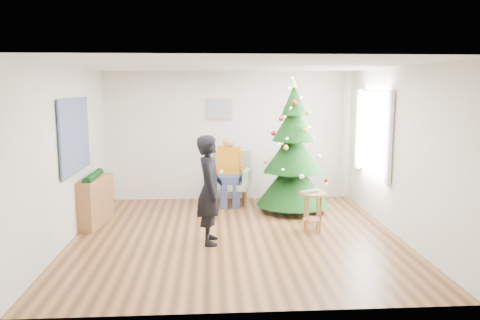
{
  "coord_description": "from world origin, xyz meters",
  "views": [
    {
      "loc": [
        -0.38,
        -6.99,
        2.29
      ],
      "look_at": [
        0.1,
        0.6,
        1.1
      ],
      "focal_mm": 35.0,
      "sensor_mm": 36.0,
      "label": 1
    }
  ],
  "objects": [
    {
      "name": "console",
      "position": [
        -2.33,
        0.76,
        0.4
      ],
      "size": [
        0.45,
        1.03,
        0.8
      ],
      "primitive_type": "cube",
      "rotation": [
        0.0,
        0.0,
        -0.15
      ],
      "color": "brown",
      "rests_on": "floor"
    },
    {
      "name": "wall_back",
      "position": [
        0.0,
        2.5,
        1.3
      ],
      "size": [
        5.0,
        0.0,
        5.0
      ],
      "primitive_type": "plane",
      "rotation": [
        1.57,
        0.0,
        0.0
      ],
      "color": "silver",
      "rests_on": "floor"
    },
    {
      "name": "standing_man",
      "position": [
        -0.4,
        -0.29,
        0.8
      ],
      "size": [
        0.4,
        0.6,
        1.61
      ],
      "primitive_type": "imported",
      "rotation": [
        0.0,
        0.0,
        1.6
      ],
      "color": "black",
      "rests_on": "floor"
    },
    {
      "name": "wall_left",
      "position": [
        -2.5,
        0.0,
        1.3
      ],
      "size": [
        0.0,
        5.0,
        5.0
      ],
      "primitive_type": "plane",
      "rotation": [
        1.57,
        0.0,
        1.57
      ],
      "color": "silver",
      "rests_on": "floor"
    },
    {
      "name": "floor",
      "position": [
        0.0,
        0.0,
        0.0
      ],
      "size": [
        5.0,
        5.0,
        0.0
      ],
      "primitive_type": "plane",
      "color": "brown",
      "rests_on": "ground"
    },
    {
      "name": "curtains",
      "position": [
        2.44,
        1.0,
        1.5
      ],
      "size": [
        0.05,
        1.75,
        1.5
      ],
      "color": "white",
      "rests_on": "wall_right"
    },
    {
      "name": "wall_front",
      "position": [
        0.0,
        -2.5,
        1.3
      ],
      "size": [
        5.0,
        0.0,
        5.0
      ],
      "primitive_type": "plane",
      "rotation": [
        -1.57,
        0.0,
        0.0
      ],
      "color": "silver",
      "rests_on": "floor"
    },
    {
      "name": "christmas_tree",
      "position": [
        1.13,
        1.43,
        1.09
      ],
      "size": [
        1.34,
        1.34,
        2.43
      ],
      "rotation": [
        0.0,
        0.0,
        -0.23
      ],
      "color": "#3F2816",
      "rests_on": "floor"
    },
    {
      "name": "framed_picture",
      "position": [
        -0.2,
        2.46,
        1.85
      ],
      "size": [
        0.52,
        0.05,
        0.42
      ],
      "color": "tan",
      "rests_on": "wall_back"
    },
    {
      "name": "armchair",
      "position": [
        -0.01,
        2.06,
        0.38
      ],
      "size": [
        0.92,
        0.87,
        1.03
      ],
      "rotation": [
        0.0,
        0.0,
        -0.21
      ],
      "color": "gray",
      "rests_on": "floor"
    },
    {
      "name": "wall_right",
      "position": [
        2.5,
        0.0,
        1.3
      ],
      "size": [
        0.0,
        5.0,
        5.0
      ],
      "primitive_type": "plane",
      "rotation": [
        1.57,
        0.0,
        -1.57
      ],
      "color": "silver",
      "rests_on": "floor"
    },
    {
      "name": "ceiling",
      "position": [
        0.0,
        0.0,
        2.6
      ],
      "size": [
        5.0,
        5.0,
        0.0
      ],
      "primitive_type": "plane",
      "rotation": [
        3.14,
        0.0,
        0.0
      ],
      "color": "white",
      "rests_on": "wall_back"
    },
    {
      "name": "tapestry",
      "position": [
        -2.46,
        0.3,
        1.55
      ],
      "size": [
        0.03,
        1.5,
        1.15
      ],
      "primitive_type": "cube",
      "color": "black",
      "rests_on": "wall_left"
    },
    {
      "name": "window_panel",
      "position": [
        2.47,
        1.0,
        1.5
      ],
      "size": [
        0.04,
        1.3,
        1.4
      ],
      "primitive_type": "cube",
      "color": "white",
      "rests_on": "wall_right"
    },
    {
      "name": "seated_person",
      "position": [
        -0.02,
        2.01,
        0.7
      ],
      "size": [
        0.51,
        0.69,
        1.35
      ],
      "rotation": [
        0.0,
        0.0,
        -0.21
      ],
      "color": "navy",
      "rests_on": "armchair"
    },
    {
      "name": "game_controller",
      "position": [
        -0.23,
        -0.32,
        1.07
      ],
      "size": [
        0.04,
        0.13,
        0.04
      ],
      "primitive_type": "cube",
      "rotation": [
        0.0,
        0.0,
        0.03
      ],
      "color": "white",
      "rests_on": "standing_man"
    },
    {
      "name": "garland",
      "position": [
        -2.33,
        0.76,
        0.82
      ],
      "size": [
        0.14,
        0.9,
        0.14
      ],
      "primitive_type": "cylinder",
      "rotation": [
        1.57,
        0.0,
        0.0
      ],
      "color": "black",
      "rests_on": "console"
    },
    {
      "name": "stool",
      "position": [
        1.24,
        0.19,
        0.32
      ],
      "size": [
        0.42,
        0.42,
        0.63
      ],
      "rotation": [
        0.0,
        0.0,
        0.24
      ],
      "color": "brown",
      "rests_on": "floor"
    },
    {
      "name": "laptop",
      "position": [
        1.24,
        0.19,
        0.64
      ],
      "size": [
        0.41,
        0.38,
        0.03
      ],
      "primitive_type": "imported",
      "rotation": [
        0.0,
        0.0,
        0.59
      ],
      "color": "silver",
      "rests_on": "stool"
    }
  ]
}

